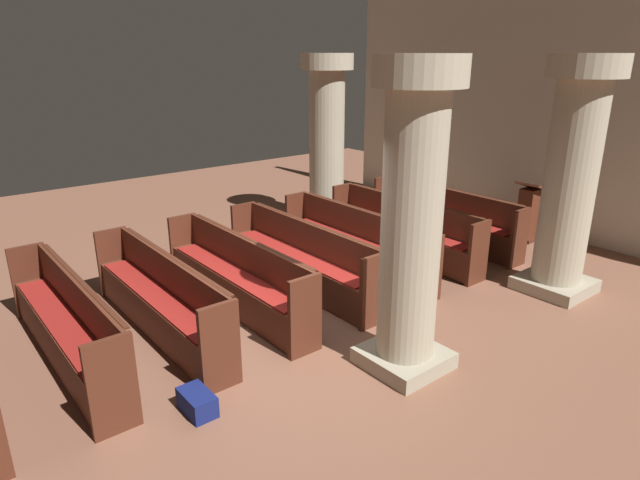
{
  "coord_description": "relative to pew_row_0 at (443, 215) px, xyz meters",
  "views": [
    {
      "loc": [
        5.0,
        -3.55,
        3.27
      ],
      "look_at": [
        -0.66,
        1.04,
        0.75
      ],
      "focal_mm": 30.44,
      "sensor_mm": 36.0,
      "label": 1
    }
  ],
  "objects": [
    {
      "name": "ground_plane",
      "position": [
        0.86,
        -4.06,
        -0.51
      ],
      "size": [
        19.2,
        19.2,
        0.0
      ],
      "primitive_type": "plane",
      "color": "brown"
    },
    {
      "name": "back_wall",
      "position": [
        0.86,
        2.02,
        1.74
      ],
      "size": [
        10.0,
        0.16,
        4.5
      ],
      "primitive_type": "cube",
      "color": "beige",
      "rests_on": "ground"
    },
    {
      "name": "pew_row_0",
      "position": [
        0.0,
        0.0,
        0.0
      ],
      "size": [
        3.1,
        0.47,
        0.96
      ],
      "color": "#562819",
      "rests_on": "ground"
    },
    {
      "name": "pew_row_1",
      "position": [
        0.0,
        -1.07,
        0.0
      ],
      "size": [
        3.1,
        0.46,
        0.96
      ],
      "color": "#562819",
      "rests_on": "ground"
    },
    {
      "name": "pew_row_2",
      "position": [
        0.0,
        -2.15,
        0.0
      ],
      "size": [
        3.1,
        0.46,
        0.96
      ],
      "color": "#562819",
      "rests_on": "ground"
    },
    {
      "name": "pew_row_3",
      "position": [
        0.0,
        -3.22,
        0.0
      ],
      "size": [
        3.1,
        0.47,
        0.96
      ],
      "color": "#562819",
      "rests_on": "ground"
    },
    {
      "name": "pew_row_4",
      "position": [
        0.0,
        -4.29,
        0.0
      ],
      "size": [
        3.1,
        0.46,
        0.96
      ],
      "color": "#562819",
      "rests_on": "ground"
    },
    {
      "name": "pew_row_5",
      "position": [
        0.0,
        -5.36,
        0.0
      ],
      "size": [
        3.1,
        0.47,
        0.96
      ],
      "color": "#562819",
      "rests_on": "ground"
    },
    {
      "name": "pew_row_6",
      "position": [
        0.0,
        -6.44,
        0.0
      ],
      "size": [
        3.1,
        0.46,
        0.96
      ],
      "color": "#562819",
      "rests_on": "ground"
    },
    {
      "name": "pillar_aisle_side",
      "position": [
        2.39,
        -0.4,
        1.19
      ],
      "size": [
        1.0,
        1.0,
        3.27
      ],
      "color": "#9F967E",
      "rests_on": "ground"
    },
    {
      "name": "pillar_far_side",
      "position": [
        -2.34,
        -0.8,
        1.19
      ],
      "size": [
        1.0,
        1.0,
        3.27
      ],
      "color": "#9F967E",
      "rests_on": "ground"
    },
    {
      "name": "pillar_aisle_rear",
      "position": [
        2.39,
        -3.6,
        1.19
      ],
      "size": [
        0.9,
        0.9,
        3.27
      ],
      "color": "#9F967E",
      "rests_on": "ground"
    },
    {
      "name": "lectern",
      "position": [
        0.85,
        1.33,
        -0.06
      ],
      "size": [
        0.48,
        0.45,
        1.08
      ],
      "color": "#492215",
      "rests_on": "ground"
    },
    {
      "name": "hymn_book",
      "position": [
        0.31,
        -0.88,
        0.46
      ],
      "size": [
        0.15,
        0.22,
        0.02
      ],
      "primitive_type": "cube",
      "color": "maroon",
      "rests_on": "pew_row_1"
    },
    {
      "name": "kneeler_box_navy",
      "position": [
        1.71,
        -5.76,
        -0.41
      ],
      "size": [
        0.42,
        0.25,
        0.21
      ],
      "primitive_type": "cube",
      "color": "navy",
      "rests_on": "ground"
    }
  ]
}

